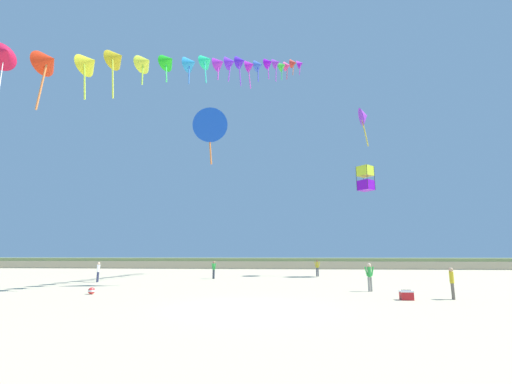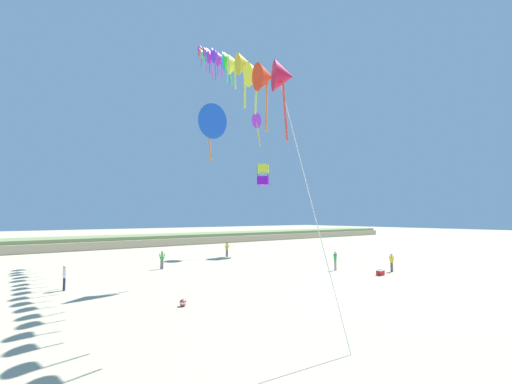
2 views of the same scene
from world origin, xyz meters
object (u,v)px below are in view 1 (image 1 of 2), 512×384
Objects in this scene: large_kite_mid_trail at (365,178)px; person_near_left at (370,275)px; person_far_right at (214,269)px; beach_cooler at (406,295)px; person_near_right at (452,281)px; large_kite_high_solo at (364,116)px; beach_ball at (92,291)px; person_far_left at (317,267)px; large_kite_low_lead at (211,126)px; person_mid_center at (98,271)px.

person_near_left is at bearing -103.37° from large_kite_mid_trail.
large_kite_mid_trail reaches higher than person_near_left.
beach_cooler is at bearing -47.91° from person_far_right.
person_near_right is 0.97× the size of person_far_right.
beach_ball is (-19.22, -18.22, -16.90)m from large_kite_high_solo.
person_far_left is at bearing 105.86° from person_near_right.
large_kite_low_lead reaches higher than beach_cooler.
person_near_left reaches higher than person_near_right.
person_near_right is 24.83m from large_kite_high_solo.
person_far_right is at bearing 72.13° from beach_ball.
large_kite_low_lead reaches higher than large_kite_mid_trail.
person_near_right is 19.38m from person_far_right.
person_far_right is at bearing 132.09° from beach_cooler.
large_kite_mid_trail is (13.66, 10.45, -2.00)m from large_kite_low_lead.
person_near_right is 0.92× the size of person_far_left.
large_kite_high_solo is (0.65, 1.74, 7.36)m from large_kite_mid_trail.
large_kite_low_lead is (0.90, -6.40, 10.83)m from person_far_right.
person_near_right is 18.52m from large_kite_low_lead.
person_far_right reaches higher than beach_cooler.
beach_cooler is (-2.46, -17.44, -9.50)m from large_kite_mid_trail.
large_kite_low_lead reaches higher than person_mid_center.
large_kite_mid_trail is at bearing 89.39° from person_near_right.
large_kite_high_solo is 31.42m from beach_ball.
beach_cooler is at bearing -77.88° from person_near_left.
person_far_right is (8.15, 4.59, 0.01)m from person_mid_center.
person_near_left is 0.65× the size of large_kite_mid_trail.
person_near_left is at bearing 132.77° from person_near_right.
large_kite_high_solo is (5.75, 1.50, 16.14)m from person_far_left.
person_far_left is 0.65× the size of large_kite_mid_trail.
person_far_left is 17.43m from large_kite_low_lead.
person_far_right is at bearing 139.43° from person_near_left.
large_kite_low_lead is at bearing 162.55° from person_near_left.
person_far_right is 18.05m from beach_cooler.
person_near_right is 18.40m from beach_ball.
beach_ball is (-4.90, -6.03, -11.54)m from large_kite_low_lead.
person_mid_center is 0.94× the size of person_far_left.
person_near_left is at bearing -104.21° from large_kite_high_solo.
large_kite_low_lead is at bearing 148.03° from beach_cooler.
beach_cooler is 16.13m from beach_ball.
large_kite_mid_trail reaches higher than beach_cooler.
person_near_right is 19.21m from large_kite_mid_trail.
person_near_left is 0.99× the size of person_far_left.
large_kite_low_lead is 12.10× the size of beach_ball.
person_far_left reaches higher than person_far_right.
person_near_left is 15.57m from beach_ball.
person_far_left is 10.39m from person_far_right.
large_kite_high_solo is (0.84, 18.79, 16.22)m from person_near_right.
person_near_left is 0.35× the size of large_kite_high_solo.
person_far_left is 10.15m from large_kite_mid_trail.
person_near_right reaches higher than beach_ball.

